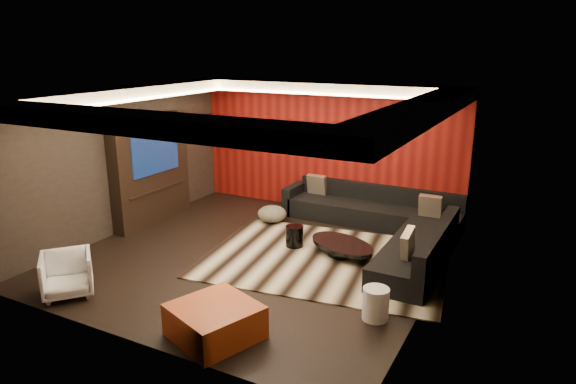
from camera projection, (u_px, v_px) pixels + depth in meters
The scene contains 26 objects.
floor at pixel (257, 257), 8.94m from camera, with size 6.00×6.00×0.02m, color black.
ceiling at pixel (254, 93), 8.15m from camera, with size 6.00×6.00×0.02m, color silver.
wall_back at pixel (327, 147), 11.11m from camera, with size 6.00×0.02×2.80m, color black.
wall_left at pixel (122, 160), 9.89m from camera, with size 0.02×6.00×2.80m, color black.
wall_right at pixel (439, 203), 7.20m from camera, with size 0.02×6.00×2.80m, color black.
red_feature_wall at pixel (327, 148), 11.07m from camera, with size 5.98×0.05×2.78m, color #6B0C0A.
soffit_back at pixel (323, 88), 10.48m from camera, with size 6.00×0.60×0.22m, color silver.
soffit_front at pixel (132, 122), 5.89m from camera, with size 6.00×0.60×0.22m, color silver.
soffit_left at pixel (128, 93), 9.39m from camera, with size 0.60×4.80×0.22m, color silver.
soffit_right at pixel (424, 110), 6.98m from camera, with size 0.60×4.80×0.22m, color silver.
cove_back at pixel (316, 94), 10.22m from camera, with size 4.80×0.08×0.04m, color #FFD899.
cove_front at pixel (153, 126), 6.20m from camera, with size 4.80×0.08×0.04m, color #FFD899.
cove_left at pixel (142, 99), 9.26m from camera, with size 0.08×4.80×0.04m, color #FFD899.
cove_right at pixel (399, 115), 7.16m from camera, with size 0.08×4.80×0.04m, color #FFD899.
tv_surround at pixel (151, 170), 10.41m from camera, with size 0.30×2.00×2.20m, color black.
tv_screen at pixel (156, 154), 10.24m from camera, with size 0.04×1.30×0.80m, color black.
tv_shelf at pixel (158, 190), 10.45m from camera, with size 0.04×1.60×0.04m, color black.
rug at pixel (325, 259), 8.78m from camera, with size 4.00×3.00×0.02m, color #BEB18B.
coffee_table at pixel (342, 249), 8.92m from camera, with size 1.31×1.31×0.22m, color black.
drum_stool at pixel (295, 236), 9.28m from camera, with size 0.32×0.32×0.38m, color black.
striped_pouf at pixel (272, 214), 10.58m from camera, with size 0.60×0.60×0.33m, color #BDB493.
white_side_table at pixel (376, 304), 6.84m from camera, with size 0.36×0.36×0.44m, color white.
orange_ottoman at pixel (215, 321), 6.43m from camera, with size 0.96×0.96×0.43m, color #AD3C16.
armchair at pixel (67, 274), 7.49m from camera, with size 0.68×0.70×0.64m, color white.
sectional_sofa at pixel (386, 225), 9.68m from camera, with size 3.65×3.50×0.75m.
throw_pillows at pixel (380, 208), 9.55m from camera, with size 2.96×2.83×0.50m.
Camera 1 is at (4.32, -7.08, 3.56)m, focal length 32.00 mm.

